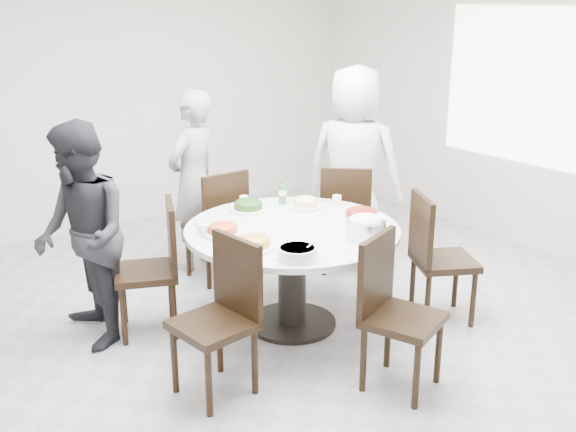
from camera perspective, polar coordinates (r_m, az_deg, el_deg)
floor at (r=4.82m, az=-1.37°, el=-10.17°), size 6.00×6.00×0.01m
wall_back at (r=6.98m, az=-15.92°, el=10.19°), size 6.00×0.01×2.80m
wall_right at (r=6.50m, az=21.10°, el=9.14°), size 0.01×6.00×2.80m
window at (r=6.47m, az=21.10°, el=10.00°), size 0.04×2.20×1.40m
dining_table at (r=4.82m, az=0.35°, el=-5.18°), size 1.50×1.50×0.75m
chair_ne at (r=5.81m, az=4.89°, el=-0.06°), size 0.59×0.59×0.95m
chair_n at (r=5.63m, az=-6.22°, el=-0.70°), size 0.42×0.42×0.95m
chair_nw at (r=4.79m, az=-11.95°, el=-4.43°), size 0.55×0.55×0.95m
chair_sw at (r=4.00m, az=-6.37°, el=-8.86°), size 0.47×0.47×0.95m
chair_s at (r=4.10m, az=9.76°, el=-8.35°), size 0.54×0.54×0.95m
chair_se at (r=5.01m, az=13.11°, el=-3.49°), size 0.57×0.57×0.95m
diner_right at (r=5.90m, az=5.60°, el=4.20°), size 0.92×1.02×1.74m
diner_middle at (r=5.82m, az=-8.00°, el=2.97°), size 0.67×0.57×1.55m
diner_left at (r=4.66m, az=-17.05°, el=-1.66°), size 0.66×0.81×1.53m
dish_greens at (r=5.03m, az=-3.37°, el=0.77°), size 0.27×0.27×0.07m
dish_pale at (r=5.09m, az=1.49°, el=1.00°), size 0.24×0.24×0.06m
dish_orange at (r=4.53m, az=-5.53°, el=-1.28°), size 0.25×0.25×0.07m
dish_redbrown at (r=4.83m, az=6.28°, el=-0.00°), size 0.31×0.31×0.08m
dish_tofu at (r=4.28m, az=-2.85°, el=-2.40°), size 0.26×0.26×0.07m
rice_bowl at (r=4.51m, az=6.61°, el=-1.07°), size 0.27×0.27×0.11m
soup_bowl at (r=4.12m, az=0.79°, el=-3.15°), size 0.24×0.24×0.07m
beverage_bottle at (r=5.19m, az=-0.46°, el=2.16°), size 0.06×0.06×0.21m
tea_cups at (r=5.19m, az=-3.78°, el=1.38°), size 0.07×0.07×0.08m
chopsticks at (r=5.20m, az=-3.66°, el=1.03°), size 0.24×0.04×0.01m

